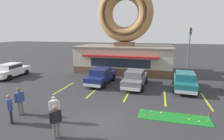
{
  "coord_description": "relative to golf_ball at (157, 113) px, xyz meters",
  "views": [
    {
      "loc": [
        3.05,
        -8.77,
        5.05
      ],
      "look_at": [
        -0.65,
        5.0,
        2.0
      ],
      "focal_mm": 28.0,
      "sensor_mm": 36.0,
      "label": 1
    }
  ],
  "objects": [
    {
      "name": "parking_stripe_far_left",
      "position": [
        -8.43,
        3.05,
        -0.05
      ],
      "size": [
        0.12,
        3.6,
        0.01
      ],
      "primitive_type": "cube",
      "color": "yellow",
      "rests_on": "ground"
    },
    {
      "name": "mini_donut_far_left",
      "position": [
        -0.14,
        -0.3,
        -0.0
      ],
      "size": [
        0.13,
        0.13,
        0.04
      ],
      "primitive_type": "torus",
      "color": "#A5724C",
      "rests_on": "putting_mat"
    },
    {
      "name": "pedestrian_clipboard_woman",
      "position": [
        -8.27,
        -2.38,
        0.93
      ],
      "size": [
        0.37,
        0.55,
        1.75
      ],
      "color": "slate",
      "rests_on": "ground"
    },
    {
      "name": "car_white",
      "position": [
        -16.42,
        5.23,
        0.82
      ],
      "size": [
        2.15,
        4.64,
        1.6
      ],
      "color": "silver",
      "rests_on": "ground"
    },
    {
      "name": "parking_stripe_centre",
      "position": [
        0.57,
        3.05,
        -0.05
      ],
      "size": [
        0.12,
        3.6,
        0.01
      ],
      "primitive_type": "cube",
      "color": "yellow",
      "rests_on": "ground"
    },
    {
      "name": "traffic_light_pole",
      "position": [
        4.12,
        16.75,
        3.66
      ],
      "size": [
        0.28,
        0.47,
        5.8
      ],
      "color": "#595B60",
      "rests_on": "ground"
    },
    {
      "name": "golf_ball",
      "position": [
        0.0,
        0.0,
        0.0
      ],
      "size": [
        0.04,
        0.04,
        0.04
      ],
      "primitive_type": "sphere",
      "color": "white",
      "rests_on": "putting_mat"
    },
    {
      "name": "trash_bin",
      "position": [
        -9.88,
        9.44,
        0.45
      ],
      "size": [
        0.57,
        0.57,
        0.97
      ],
      "color": "#51565B",
      "rests_on": "ground"
    },
    {
      "name": "mini_donut_mid_left",
      "position": [
        -0.36,
        0.09,
        -0.0
      ],
      "size": [
        0.13,
        0.13,
        0.04
      ],
      "primitive_type": "torus",
      "color": "#D8667F",
      "rests_on": "putting_mat"
    },
    {
      "name": "car_navy",
      "position": [
        -5.59,
        5.43,
        0.82
      ],
      "size": [
        2.19,
        4.66,
        1.6
      ],
      "color": "navy",
      "rests_on": "ground"
    },
    {
      "name": "ground_plane",
      "position": [
        -3.15,
        -1.95,
        -0.05
      ],
      "size": [
        160.0,
        160.0,
        0.0
      ],
      "primitive_type": "plane",
      "color": "#2D2D30"
    },
    {
      "name": "parking_stripe_mid_left",
      "position": [
        -2.43,
        3.05,
        -0.05
      ],
      "size": [
        0.12,
        3.6,
        0.01
      ],
      "primitive_type": "cube",
      "color": "yellow",
      "rests_on": "ground"
    },
    {
      "name": "putting_flag_pin",
      "position": [
        2.87,
        -0.42,
        0.39
      ],
      "size": [
        0.13,
        0.01,
        0.55
      ],
      "color": "silver",
      "rests_on": "putting_mat"
    },
    {
      "name": "parking_stripe_left",
      "position": [
        -5.43,
        3.05,
        -0.05
      ],
      "size": [
        0.12,
        3.6,
        0.01
      ],
      "primitive_type": "cube",
      "color": "yellow",
      "rests_on": "ground"
    },
    {
      "name": "pedestrian_hooded_kid",
      "position": [
        -4.71,
        -3.99,
        0.89
      ],
      "size": [
        0.43,
        0.48,
        1.69
      ],
      "color": "slate",
      "rests_on": "ground"
    },
    {
      "name": "mini_donut_near_right",
      "position": [
        -0.9,
        0.24,
        -0.0
      ],
      "size": [
        0.13,
        0.13,
        0.04
      ],
      "primitive_type": "torus",
      "color": "#A5724C",
      "rests_on": "putting_mat"
    },
    {
      "name": "donut_shop_building",
      "position": [
        -4.51,
        11.99,
        3.69
      ],
      "size": [
        12.3,
        6.75,
        10.96
      ],
      "color": "brown",
      "rests_on": "ground"
    },
    {
      "name": "car_grey",
      "position": [
        -2.15,
        5.29,
        0.82
      ],
      "size": [
        2.15,
        4.64,
        1.6
      ],
      "color": "slate",
      "rests_on": "ground"
    },
    {
      "name": "mini_donut_mid_centre",
      "position": [
        1.98,
        0.19,
        -0.0
      ],
      "size": [
        0.13,
        0.13,
        0.04
      ],
      "primitive_type": "torus",
      "color": "brown",
      "rests_on": "putting_mat"
    },
    {
      "name": "pedestrian_blue_sweater_man",
      "position": [
        -5.67,
        -2.64,
        0.8
      ],
      "size": [
        0.54,
        0.39,
        1.55
      ],
      "color": "#7F7056",
      "rests_on": "ground"
    },
    {
      "name": "mini_donut_mid_right",
      "position": [
        -0.67,
        -0.56,
        -0.0
      ],
      "size": [
        0.13,
        0.13,
        0.04
      ],
      "primitive_type": "torus",
      "color": "brown",
      "rests_on": "putting_mat"
    },
    {
      "name": "mini_donut_extra",
      "position": [
        -0.99,
        -0.89,
        -0.0
      ],
      "size": [
        0.13,
        0.13,
        0.04
      ],
      "primitive_type": "torus",
      "color": "#A5724C",
      "rests_on": "putting_mat"
    },
    {
      "name": "pedestrian_leather_jacket_man",
      "position": [
        -7.96,
        -3.42,
        0.91
      ],
      "size": [
        0.47,
        0.43,
        1.72
      ],
      "color": "#232328",
      "rests_on": "ground"
    },
    {
      "name": "mini_donut_near_left",
      "position": [
        2.38,
        -0.49,
        -0.0
      ],
      "size": [
        0.13,
        0.13,
        0.04
      ],
      "primitive_type": "torus",
      "color": "#E5C666",
      "rests_on": "putting_mat"
    },
    {
      "name": "parking_stripe_mid_right",
      "position": [
        3.57,
        3.05,
        -0.05
      ],
      "size": [
        0.12,
        3.6,
        0.01
      ],
      "primitive_type": "cube",
      "color": "yellow",
      "rests_on": "ground"
    },
    {
      "name": "car_teal",
      "position": [
        2.28,
        5.6,
        0.82
      ],
      "size": [
        2.2,
        4.66,
        1.6
      ],
      "color": "#196066",
      "rests_on": "ground"
    },
    {
      "name": "mini_donut_far_right",
      "position": [
        1.87,
        -0.37,
        -0.0
      ],
      "size": [
        0.13,
        0.13,
        0.04
      ],
      "primitive_type": "torus",
      "color": "#E5C666",
      "rests_on": "putting_mat"
    },
    {
      "name": "mini_donut_far_centre",
      "position": [
        0.27,
        0.09,
        -0.0
      ],
      "size": [
        0.13,
        0.13,
        0.04
      ],
      "primitive_type": "torus",
      "color": "#E5C666",
      "rests_on": "putting_mat"
    },
    {
      "name": "putting_mat",
      "position": [
        0.98,
        -0.33,
        -0.04
      ],
      "size": [
        4.23,
        1.33,
        0.03
      ],
      "primitive_type": "cube",
      "color": "#197523",
      "rests_on": "ground"
    }
  ]
}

